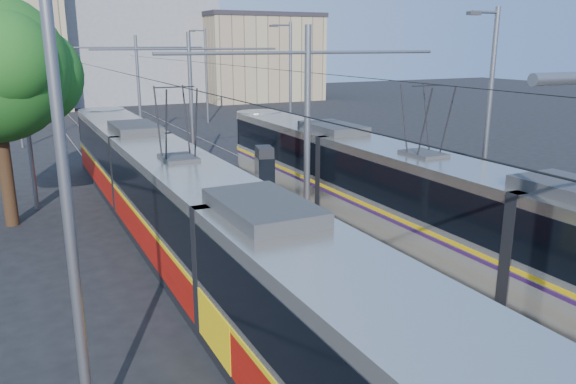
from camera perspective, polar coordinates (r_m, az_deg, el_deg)
platform at (r=26.21m, az=-7.52°, el=0.13°), size 4.00×50.00×0.30m
tactile_strip_left at (r=25.76m, az=-10.58°, el=0.09°), size 0.70×50.00×0.01m
tactile_strip_right at (r=26.66m, az=-4.59°, el=0.81°), size 0.70×50.00×0.01m
rails at (r=26.25m, az=-7.51°, el=-0.16°), size 8.71×70.00×0.03m
tram_left at (r=18.04m, az=-10.81°, el=-1.69°), size 2.43×31.91×5.50m
tram_right at (r=18.82m, az=13.32°, el=-0.65°), size 2.43×28.11×5.50m
catenary at (r=22.80m, az=-5.51°, el=9.17°), size 9.20×70.00×7.00m
street_lamps at (r=29.30m, az=-10.41°, el=9.58°), size 15.18×38.22×8.00m
shelter at (r=23.13m, az=-2.39°, el=1.84°), size 0.90×1.21×2.39m
tree at (r=23.36m, az=-26.95°, el=10.93°), size 5.90×5.45×8.57m
building_centre at (r=72.42m, az=-15.83°, el=15.10°), size 18.36×14.28×15.44m
building_right at (r=70.87m, az=-3.22°, el=13.54°), size 14.28×10.20×10.26m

